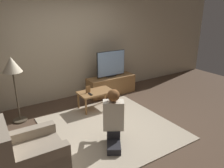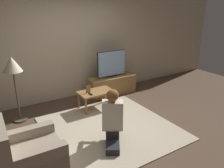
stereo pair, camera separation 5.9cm
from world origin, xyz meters
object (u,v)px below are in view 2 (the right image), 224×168
(armchair, at_px, (29,159))
(person_kneeling, at_px, (113,117))
(tv, at_px, (112,64))
(floor_lamp, at_px, (12,68))
(coffee_table, at_px, (96,93))

(armchair, bearing_deg, person_kneeling, -85.04)
(tv, distance_m, floor_lamp, 2.39)
(tv, relative_size, armchair, 0.93)
(person_kneeling, bearing_deg, coffee_table, -75.19)
(floor_lamp, bearing_deg, armchair, -95.66)
(tv, relative_size, coffee_table, 1.05)
(coffee_table, bearing_deg, person_kneeling, -106.55)
(coffee_table, bearing_deg, floor_lamp, 168.62)
(floor_lamp, bearing_deg, person_kneeling, -54.29)
(armchair, bearing_deg, coffee_table, -50.02)
(tv, bearing_deg, person_kneeling, -121.32)
(tv, height_order, armchair, tv)
(tv, relative_size, floor_lamp, 0.61)
(coffee_table, relative_size, person_kneeling, 0.81)
(armchair, distance_m, person_kneeling, 1.39)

